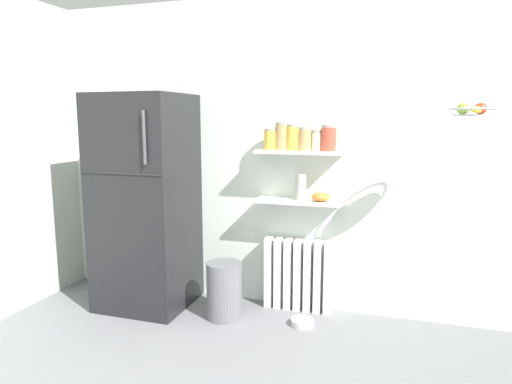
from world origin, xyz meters
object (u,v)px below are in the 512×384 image
object	(u,v)px
storage_jar_1	(282,136)
trash_bin	(224,290)
storage_jar_5	(329,138)
pet_food_bowl	(302,322)
shelf_bowl	(321,197)
storage_jar_4	(317,141)
storage_jar_0	(271,140)
hanging_fruit_basket	(473,110)
vase	(301,187)
storage_jar_3	(305,139)
storage_jar_2	(294,138)
radiator	(298,275)
refrigerator	(146,202)

from	to	relation	value
storage_jar_1	trash_bin	xyz separation A→B (m)	(-0.39, -0.32, -1.23)
storage_jar_5	pet_food_bowl	xyz separation A→B (m)	(-0.13, -0.26, -1.43)
shelf_bowl	storage_jar_5	bearing A→B (deg)	0.00
storage_jar_4	trash_bin	world-z (taller)	storage_jar_4
storage_jar_0	shelf_bowl	size ratio (longest dim) A/B	1.11
storage_jar_5	trash_bin	world-z (taller)	storage_jar_5
storage_jar_1	pet_food_bowl	size ratio (longest dim) A/B	1.24
storage_jar_4	storage_jar_5	xyz separation A→B (m)	(0.09, 0.00, 0.02)
storage_jar_5	shelf_bowl	xyz separation A→B (m)	(-0.05, 0.00, -0.47)
pet_food_bowl	hanging_fruit_basket	world-z (taller)	hanging_fruit_basket
storage_jar_1	shelf_bowl	size ratio (longest dim) A/B	1.45
storage_jar_4	vase	distance (m)	0.39
vase	trash_bin	xyz separation A→B (m)	(-0.55, -0.32, -0.83)
storage_jar_5	shelf_bowl	size ratio (longest dim) A/B	1.33
storage_jar_1	storage_jar_3	distance (m)	0.19
storage_jar_0	shelf_bowl	xyz separation A→B (m)	(0.42, -0.00, -0.45)
storage_jar_2	trash_bin	bearing A→B (deg)	-146.73
radiator	hanging_fruit_basket	world-z (taller)	hanging_fruit_basket
storage_jar_5	pet_food_bowl	size ratio (longest dim) A/B	1.14
vase	hanging_fruit_basket	size ratio (longest dim) A/B	0.76
trash_bin	refrigerator	bearing A→B (deg)	173.68
storage_jar_3	storage_jar_0	bearing A→B (deg)	180.00
storage_jar_4	storage_jar_5	size ratio (longest dim) A/B	0.80
radiator	shelf_bowl	world-z (taller)	shelf_bowl
refrigerator	storage_jar_1	size ratio (longest dim) A/B	8.10
storage_jar_1	shelf_bowl	bearing A→B (deg)	0.00
radiator	storage_jar_2	world-z (taller)	storage_jar_2
pet_food_bowl	storage_jar_0	bearing A→B (deg)	141.98
trash_bin	storage_jar_0	bearing A→B (deg)	46.80
storage_jar_4	shelf_bowl	xyz separation A→B (m)	(0.04, 0.00, -0.45)
storage_jar_0	storage_jar_3	xyz separation A→B (m)	(0.28, 0.00, 0.01)
vase	refrigerator	bearing A→B (deg)	-169.62
shelf_bowl	hanging_fruit_basket	distance (m)	1.27
storage_jar_2	storage_jar_0	bearing A→B (deg)	180.00
storage_jar_1	hanging_fruit_basket	size ratio (longest dim) A/B	0.79
refrigerator	trash_bin	world-z (taller)	refrigerator
storage_jar_5	vase	xyz separation A→B (m)	(-0.22, 0.00, -0.39)
trash_bin	vase	bearing A→B (deg)	30.09
shelf_bowl	trash_bin	size ratio (longest dim) A/B	0.33
storage_jar_3	pet_food_bowl	size ratio (longest dim) A/B	1.04
refrigerator	storage_jar_2	distance (m)	1.37
storage_jar_0	trash_bin	size ratio (longest dim) A/B	0.37
refrigerator	pet_food_bowl	world-z (taller)	refrigerator
storage_jar_2	hanging_fruit_basket	world-z (taller)	hanging_fruit_basket
storage_jar_2	storage_jar_3	xyz separation A→B (m)	(0.09, 0.00, -0.01)
radiator	storage_jar_3	xyz separation A→B (m)	(0.05, -0.03, 1.14)
storage_jar_1	storage_jar_5	size ratio (longest dim) A/B	1.10
storage_jar_5	hanging_fruit_basket	bearing A→B (deg)	-19.34
refrigerator	radiator	world-z (taller)	refrigerator
refrigerator	shelf_bowl	bearing A→B (deg)	9.22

